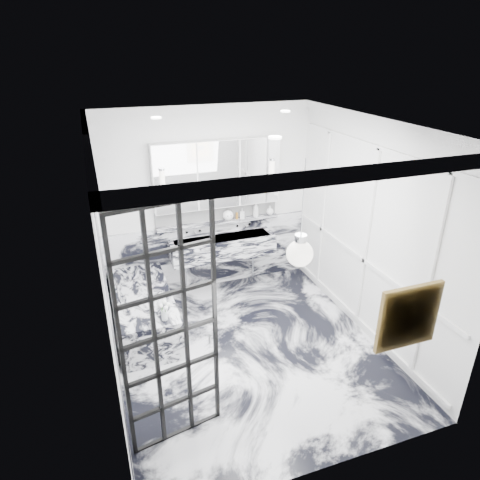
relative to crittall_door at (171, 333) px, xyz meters
name	(u,v)px	position (x,y,z in m)	size (l,w,h in m)	color
floor	(249,349)	(1.11, 0.97, -1.21)	(3.60, 3.60, 0.00)	silver
ceiling	(251,124)	(1.11, 0.97, 1.59)	(3.60, 3.60, 0.00)	white
wall_back	(207,201)	(1.11, 2.77, 0.19)	(3.60, 3.60, 0.00)	white
wall_front	(332,346)	(1.11, -0.83, 0.19)	(3.60, 3.60, 0.00)	white
wall_left	(103,273)	(-0.49, 0.97, 0.19)	(3.60, 3.60, 0.00)	white
wall_right	(369,232)	(2.71, 0.97, 0.19)	(3.60, 3.60, 0.00)	white
marble_clad_back	(209,254)	(1.11, 2.74, -0.68)	(3.18, 0.05, 1.05)	silver
marble_clad_left	(106,278)	(-0.48, 0.97, 0.13)	(0.02, 3.56, 2.68)	silver
panel_molding	(367,239)	(2.69, 0.97, 0.09)	(0.03, 3.40, 2.30)	white
soap_bottle_a	(256,209)	(1.86, 2.68, 0.00)	(0.09, 0.09, 0.23)	#8C5919
soap_bottle_b	(242,214)	(1.63, 2.68, -0.04)	(0.07, 0.07, 0.15)	#4C4C51
soap_bottle_c	(270,210)	(2.10, 2.68, -0.04)	(0.12, 0.12, 0.15)	silver
face_pot	(228,215)	(1.40, 2.68, -0.04)	(0.17, 0.17, 0.17)	white
amber_bottle	(237,216)	(1.55, 2.68, -0.07)	(0.04, 0.04, 0.10)	#8C5919
flower_vase	(164,315)	(0.12, 1.18, -0.60)	(0.07, 0.07, 0.12)	silver
crittall_door	(171,333)	(0.00, 0.00, 0.00)	(0.88, 0.04, 2.41)	black
artwork	(409,317)	(1.85, -0.79, 0.26)	(0.48, 0.05, 0.48)	#C59414
pendant_light	(300,254)	(1.07, -0.29, 0.74)	(0.22, 0.22, 0.22)	white
trough_sink	(222,247)	(1.26, 2.52, -0.48)	(1.60, 0.45, 0.30)	silver
ledge	(219,222)	(1.26, 2.69, -0.14)	(1.90, 0.14, 0.04)	silver
subway_tile	(217,213)	(1.26, 2.75, 0.00)	(1.90, 0.03, 0.23)	white
mirror_cabinet	(218,174)	(1.26, 2.69, 0.61)	(1.90, 0.16, 1.00)	white
sconce_left	(163,184)	(0.44, 2.60, 0.57)	(0.07, 0.07, 0.40)	white
sconce_right	(272,173)	(2.08, 2.60, 0.57)	(0.07, 0.07, 0.40)	white
bathtub	(143,311)	(-0.07, 1.86, -0.93)	(0.75, 1.65, 0.55)	silver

